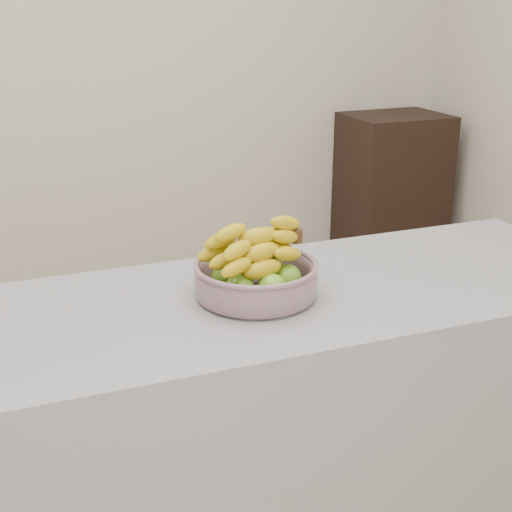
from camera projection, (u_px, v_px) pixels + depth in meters
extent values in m
cube|color=beige|center=(76.00, 42.00, 3.33)|extent=(4.00, 0.05, 2.70)
cube|color=#95949C|center=(228.00, 466.00, 1.78)|extent=(2.00, 0.60, 0.90)
cube|color=black|center=(391.00, 200.00, 4.00)|extent=(0.53, 0.43, 0.95)
cylinder|color=#949CB1|center=(256.00, 294.00, 1.65)|extent=(0.24, 0.24, 0.01)
torus|color=#949CB1|center=(256.00, 265.00, 1.62)|extent=(0.29, 0.29, 0.01)
sphere|color=#5CA31C|center=(272.00, 289.00, 1.58)|extent=(0.07, 0.07, 0.07)
sphere|color=#5CA31C|center=(287.00, 278.00, 1.63)|extent=(0.07, 0.07, 0.07)
sphere|color=#5CA31C|center=(271.00, 269.00, 1.69)|extent=(0.07, 0.07, 0.07)
sphere|color=#5CA31C|center=(241.00, 269.00, 1.69)|extent=(0.07, 0.07, 0.07)
sphere|color=#5CA31C|center=(225.00, 278.00, 1.63)|extent=(0.07, 0.07, 0.07)
sphere|color=#5CA31C|center=(240.00, 289.00, 1.58)|extent=(0.07, 0.07, 0.07)
ellipsoid|color=yellow|center=(263.00, 269.00, 1.58)|extent=(0.18, 0.09, 0.04)
ellipsoid|color=yellow|center=(252.00, 263.00, 1.61)|extent=(0.18, 0.07, 0.04)
ellipsoid|color=yellow|center=(243.00, 257.00, 1.65)|extent=(0.18, 0.05, 0.04)
ellipsoid|color=yellow|center=(262.00, 252.00, 1.59)|extent=(0.18, 0.10, 0.04)
ellipsoid|color=yellow|center=(251.00, 246.00, 1.63)|extent=(0.18, 0.05, 0.04)
ellipsoid|color=yellow|center=(258.00, 237.00, 1.60)|extent=(0.18, 0.07, 0.04)
cylinder|color=#422B15|center=(297.00, 236.00, 1.65)|extent=(0.03, 0.03, 0.03)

